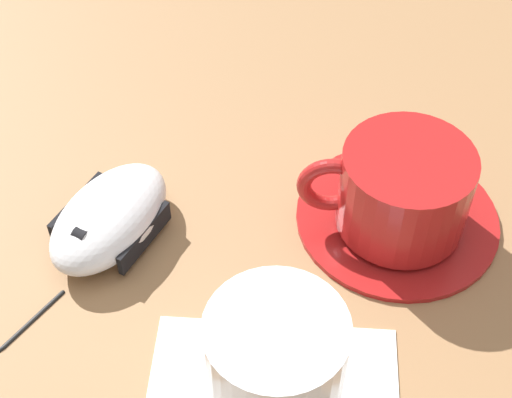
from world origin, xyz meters
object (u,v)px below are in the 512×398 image
at_px(computer_mouse, 109,218).
at_px(saucer, 397,216).
at_px(drinking_glass, 275,379).
at_px(coffee_cup, 401,190).

bearing_deg(computer_mouse, saucer, 162.36).
xyz_separation_m(saucer, drinking_glass, (0.14, 0.11, 0.05)).
bearing_deg(drinking_glass, computer_mouse, -73.59).
height_order(saucer, drinking_glass, drinking_glass).
relative_size(saucer, computer_mouse, 1.19).
xyz_separation_m(coffee_cup, computer_mouse, (0.19, -0.07, -0.02)).
bearing_deg(saucer, drinking_glass, 38.34).
bearing_deg(coffee_cup, drinking_glass, 38.08).
bearing_deg(coffee_cup, computer_mouse, -19.42).
bearing_deg(computer_mouse, drinking_glass, 106.41).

